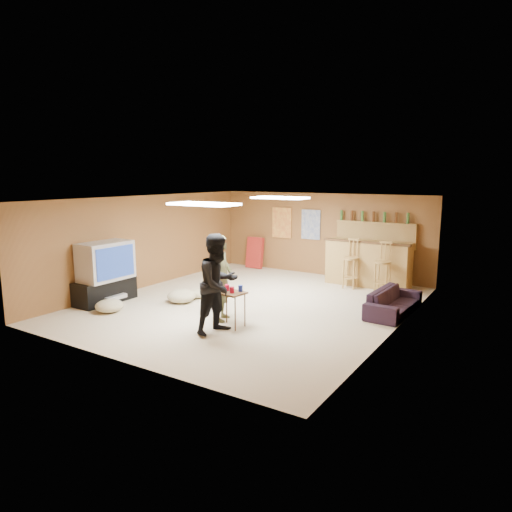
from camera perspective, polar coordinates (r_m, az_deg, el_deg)
The scene contains 32 objects.
ground at distance 9.59m, azimuth -0.64°, elevation -6.07°, with size 7.00×7.00×0.00m, color #C2B294.
ceiling at distance 9.23m, azimuth -0.67°, elevation 7.18°, with size 6.00×7.00×0.02m, color silver.
wall_back at distance 12.40m, azimuth 8.18°, elevation 2.70°, with size 6.00×0.02×2.20m, color brown.
wall_front at distance 6.74m, azimuth -17.09°, elevation -3.78°, with size 6.00×0.02×2.20m, color brown.
wall_left at distance 11.24m, azimuth -13.60°, elevation 1.77°, with size 0.02×7.00×2.20m, color brown.
wall_right at distance 8.14m, azimuth 17.37°, elevation -1.47°, with size 0.02×7.00×2.20m, color brown.
tv_stand at distance 10.22m, azimuth -18.34°, elevation -4.13°, with size 0.55×1.30×0.50m, color black.
dvd_box at distance 10.08m, azimuth -17.51°, elevation -4.87°, with size 0.35×0.50×0.08m, color #B2B2B7.
tv_body at distance 10.03m, azimuth -18.29°, elevation -0.58°, with size 0.60×1.10×0.80m, color #B2B2B7.
tv_screen at distance 9.80m, azimuth -17.14°, elevation -0.77°, with size 0.02×0.95×0.65m, color navy.
bar_counter at distance 11.44m, azimuth 13.85°, elevation -0.89°, with size 2.00×0.60×1.10m, color olive.
bar_lip at distance 11.12m, azimuth 13.55°, elevation 1.68°, with size 2.10×0.12×0.05m, color #412915.
bar_shelf at distance 11.73m, azimuth 14.74°, elevation 4.02°, with size 2.00×0.18×0.05m, color olive.
bar_backing at distance 11.78m, azimuth 14.71°, elevation 2.58°, with size 2.00×0.14×0.60m, color olive.
poster_left at distance 12.87m, azimuth 3.25°, elevation 4.17°, with size 0.60×0.03×0.85m, color #BF3F26.
poster_right at distance 12.46m, azimuth 6.88°, elevation 3.92°, with size 0.55×0.03×0.80m, color #334C99.
folding_chair_stack at distance 13.26m, azimuth -0.15°, elevation 0.43°, with size 0.50×0.14×0.90m, color #A8241F.
ceiling_panel_front at distance 8.01m, azimuth -6.55°, elevation 6.47°, with size 1.20×0.60×0.04m, color white.
ceiling_panel_back at distance 10.25m, azimuth 3.01°, elevation 7.28°, with size 1.20×0.60×0.04m, color white.
person_olive at distance 8.42m, azimuth -4.32°, elevation -2.76°, with size 0.58×0.38×1.60m, color brown.
person_black at distance 7.74m, azimuth -4.72°, elevation -3.49°, with size 0.83×0.65×1.71m, color black.
sofa at distance 9.30m, azimuth 16.83°, elevation -5.49°, with size 1.64×0.64×0.48m, color black.
tray_table at distance 8.15m, azimuth -3.17°, elevation -6.68°, with size 0.49×0.39×0.64m, color #412915.
cup_red_near at distance 8.13m, azimuth -3.61°, elevation -3.98°, with size 0.08×0.08×0.11m, color #B50C2C.
cup_red_far at distance 7.97m, azimuth -3.02°, elevation -4.26°, with size 0.08×0.08×0.11m, color #B50C2C.
cup_blue at distance 8.07m, azimuth -1.96°, elevation -4.07°, with size 0.08×0.08×0.11m, color #162C9C.
bar_stool_left at distance 11.06m, azimuth 11.78°, elevation -0.68°, with size 0.41×0.41×1.29m, color olive, non-canonical shape.
bar_stool_right at distance 10.73m, azimuth 15.58°, elevation -1.22°, with size 0.40×0.40×1.27m, color olive, non-canonical shape.
cushion_near_tv at distance 9.84m, azimuth -9.31°, elevation -4.96°, with size 0.60×0.60×0.27m, color tan.
cushion_mid at distance 10.16m, azimuth -7.40°, elevation -4.64°, with size 0.44×0.44×0.20m, color tan.
cushion_far at distance 9.50m, azimuth -17.86°, elevation -5.94°, with size 0.55×0.55×0.25m, color tan.
bottle_row at distance 11.71m, azimuth 14.47°, elevation 4.79°, with size 1.76×0.08×0.26m, color #3F7233, non-canonical shape.
Camera 1 is at (5.01, -7.73, 2.66)m, focal length 32.00 mm.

